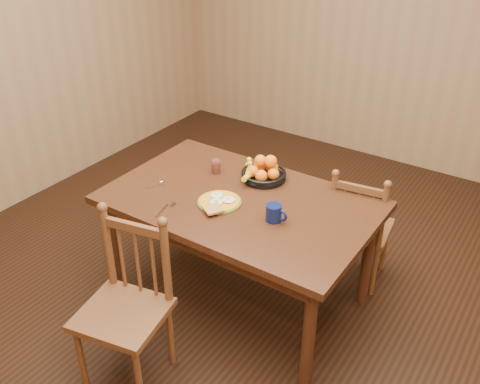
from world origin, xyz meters
The scene contains 10 objects.
room centered at (0.00, 0.00, 1.35)m, with size 4.52×5.02×2.72m.
dining_table centered at (0.00, 0.00, 0.67)m, with size 1.60×1.00×0.75m.
chair_far centered at (0.56, 0.59, 0.42)m, with size 0.44×0.42×0.86m.
chair_near centered at (-0.15, -0.85, 0.47)m, with size 0.51×0.49×0.96m.
breakfast_plate centered at (-0.07, -0.11, 0.76)m, with size 0.26×0.31×0.04m.
fork centered at (-0.30, -0.33, 0.75)m, with size 0.05×0.18×0.00m.
spoon centered at (-0.53, -0.12, 0.75)m, with size 0.07×0.15×0.01m.
coffee_mug centered at (0.29, -0.09, 0.80)m, with size 0.13×0.09×0.10m.
juice_glass centered at (-0.32, 0.19, 0.79)m, with size 0.06×0.06×0.09m.
fruit_bowl centered at (-0.02, 0.29, 0.80)m, with size 0.32×0.32×0.17m.
Camera 1 is at (1.53, -2.28, 2.41)m, focal length 40.00 mm.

